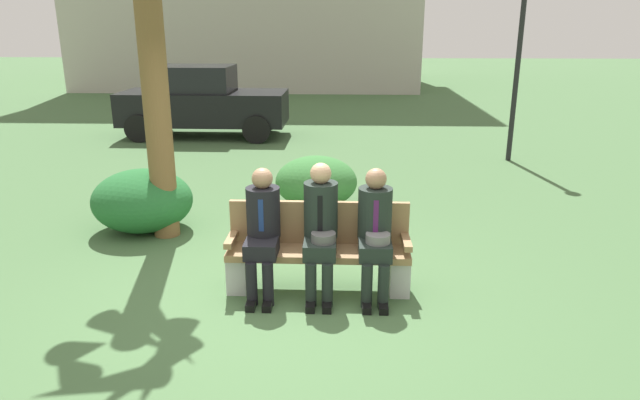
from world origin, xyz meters
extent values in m
plane|color=#45693E|center=(0.00, 0.00, 0.00)|extent=(80.00, 80.00, 0.00)
cube|color=#99754C|center=(0.39, 0.28, 0.42)|extent=(1.85, 0.44, 0.07)
cube|color=#99754C|center=(0.39, 0.47, 0.68)|extent=(1.85, 0.06, 0.45)
cube|color=#99754C|center=(-0.49, 0.28, 0.55)|extent=(0.08, 0.44, 0.06)
cube|color=#99754C|center=(1.28, 0.28, 0.55)|extent=(0.08, 0.44, 0.06)
cube|color=silver|center=(-0.43, 0.28, 0.19)|extent=(0.20, 0.37, 0.38)
cube|color=silver|center=(1.22, 0.28, 0.19)|extent=(0.20, 0.37, 0.38)
cube|color=black|center=(-0.16, 0.11, 0.53)|extent=(0.32, 0.38, 0.16)
cylinder|color=black|center=(-0.24, -0.08, 0.23)|extent=(0.11, 0.11, 0.45)
cylinder|color=black|center=(-0.08, -0.08, 0.23)|extent=(0.11, 0.11, 0.45)
cube|color=black|center=(-0.24, -0.14, 0.04)|extent=(0.09, 0.22, 0.07)
cube|color=black|center=(-0.08, -0.14, 0.04)|extent=(0.09, 0.22, 0.07)
cylinder|color=black|center=(-0.16, 0.30, 0.84)|extent=(0.34, 0.34, 0.51)
cube|color=navy|center=(-0.16, 0.13, 0.86)|extent=(0.05, 0.01, 0.33)
sphere|color=#9E7556|center=(-0.16, 0.30, 1.19)|extent=(0.21, 0.21, 0.21)
cube|color=#1E2823|center=(0.42, 0.11, 0.53)|extent=(0.32, 0.38, 0.16)
cylinder|color=#1E2823|center=(0.34, -0.08, 0.23)|extent=(0.11, 0.11, 0.45)
cylinder|color=#1E2823|center=(0.50, -0.08, 0.23)|extent=(0.11, 0.11, 0.45)
cube|color=black|center=(0.34, -0.14, 0.04)|extent=(0.09, 0.22, 0.07)
cube|color=black|center=(0.50, -0.14, 0.04)|extent=(0.09, 0.22, 0.07)
cylinder|color=#1E2823|center=(0.42, 0.30, 0.86)|extent=(0.34, 0.34, 0.57)
cube|color=black|center=(0.42, 0.13, 0.88)|extent=(0.05, 0.01, 0.36)
sphere|color=tan|center=(0.42, 0.30, 1.24)|extent=(0.21, 0.21, 0.21)
cylinder|color=#555555|center=(0.45, 0.09, 0.66)|extent=(0.24, 0.24, 0.09)
cube|color=#1E2823|center=(0.96, 0.11, 0.53)|extent=(0.32, 0.38, 0.16)
cylinder|color=#1E2823|center=(0.88, -0.08, 0.23)|extent=(0.11, 0.11, 0.45)
cylinder|color=#1E2823|center=(1.04, -0.08, 0.23)|extent=(0.11, 0.11, 0.45)
cube|color=black|center=(0.88, -0.14, 0.04)|extent=(0.09, 0.22, 0.07)
cube|color=black|center=(1.04, -0.14, 0.04)|extent=(0.09, 0.22, 0.07)
cylinder|color=#1E2823|center=(0.96, 0.30, 0.84)|extent=(0.34, 0.34, 0.52)
cube|color=#4C1951|center=(0.96, 0.13, 0.86)|extent=(0.05, 0.01, 0.33)
sphere|color=#9E7556|center=(0.96, 0.30, 1.19)|extent=(0.21, 0.21, 0.21)
cylinder|color=slate|center=(0.98, 0.09, 0.66)|extent=(0.24, 0.24, 0.09)
cylinder|color=brown|center=(-1.65, 1.79, 2.07)|extent=(0.33, 0.33, 4.14)
ellipsoid|color=#377737|center=(0.24, 3.07, 0.38)|extent=(1.22, 1.12, 0.76)
ellipsoid|color=#23652F|center=(-2.00, 1.95, 0.41)|extent=(1.31, 1.20, 0.82)
cube|color=black|center=(-2.71, 8.43, 0.70)|extent=(3.91, 1.59, 0.76)
cube|color=black|center=(-2.86, 8.43, 1.38)|extent=(1.71, 1.37, 0.60)
cylinder|color=black|center=(-1.33, 9.20, 0.32)|extent=(0.64, 0.15, 0.64)
cylinder|color=black|center=(-1.35, 7.64, 0.32)|extent=(0.64, 0.15, 0.64)
cylinder|color=black|center=(-4.06, 9.22, 0.32)|extent=(0.64, 0.15, 0.64)
cylinder|color=black|center=(-4.08, 7.66, 0.32)|extent=(0.64, 0.15, 0.64)
cylinder|color=black|center=(3.95, 6.22, 1.81)|extent=(0.10, 0.10, 3.62)
camera|label=1|loc=(0.64, -5.07, 2.66)|focal=31.87mm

